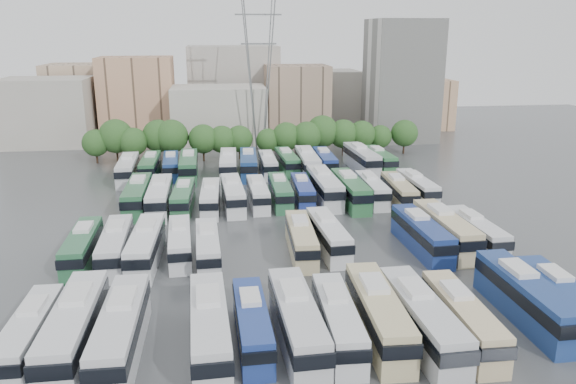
{
  "coord_description": "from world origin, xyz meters",
  "views": [
    {
      "loc": [
        -7.4,
        -62.64,
        23.55
      ],
      "look_at": [
        2.12,
        8.01,
        3.0
      ],
      "focal_mm": 35.0,
      "sensor_mm": 36.0,
      "label": 1
    }
  ],
  "objects": [
    {
      "name": "ground",
      "position": [
        0.0,
        0.0,
        0.0
      ],
      "size": [
        220.0,
        220.0,
        0.0
      ],
      "primitive_type": "plane",
      "color": "#424447",
      "rests_on": "ground"
    },
    {
      "name": "tree_line",
      "position": [
        -1.31,
        42.18,
        4.3
      ],
      "size": [
        63.9,
        7.54,
        7.98
      ],
      "color": "black",
      "rests_on": "ground"
    },
    {
      "name": "city_buildings",
      "position": [
        -7.46,
        71.86,
        7.87
      ],
      "size": [
        102.0,
        35.0,
        20.0
      ],
      "color": "#9E998E",
      "rests_on": "ground"
    },
    {
      "name": "apartment_tower",
      "position": [
        34.0,
        58.0,
        13.0
      ],
      "size": [
        14.0,
        14.0,
        26.0
      ],
      "primitive_type": "cube",
      "color": "silver",
      "rests_on": "ground"
    },
    {
      "name": "electricity_pylon",
      "position": [
        2.0,
        50.0,
        18.66
      ],
      "size": [
        9.0,
        6.91,
        33.83
      ],
      "color": "slate",
      "rests_on": "ground"
    },
    {
      "name": "bus_r0_s0",
      "position": [
        -21.57,
        -23.04,
        1.75
      ],
      "size": [
        2.59,
        11.37,
        3.56
      ],
      "rotation": [
        0.0,
        0.0,
        -0.01
      ],
      "color": "silver",
      "rests_on": "ground"
    },
    {
      "name": "bus_r0_s1",
      "position": [
        -18.33,
        -23.07,
        2.07
      ],
      "size": [
        2.95,
        13.46,
        4.22
      ],
      "rotation": [
        0.0,
        0.0,
        -0.0
      ],
      "color": "silver",
      "rests_on": "ground"
    },
    {
      "name": "bus_r0_s2",
      "position": [
        -14.78,
        -23.97,
        2.03
      ],
      "size": [
        3.06,
        13.2,
        4.13
      ],
      "rotation": [
        0.0,
        0.0,
        -0.01
      ],
      "color": "silver",
      "rests_on": "ground"
    },
    {
      "name": "bus_r0_s4",
      "position": [
        -8.22,
        -24.31,
        2.0
      ],
      "size": [
        3.26,
        13.05,
        4.07
      ],
      "rotation": [
        0.0,
        0.0,
        0.03
      ],
      "color": "silver",
      "rests_on": "ground"
    },
    {
      "name": "bus_r0_s5",
      "position": [
        -4.96,
        -23.65,
        1.71
      ],
      "size": [
        2.64,
        11.17,
        3.49
      ],
      "rotation": [
        0.0,
        0.0,
        0.02
      ],
      "color": "navy",
      "rests_on": "ground"
    },
    {
      "name": "bus_r0_s6",
      "position": [
        -1.53,
        -24.22,
        2.01
      ],
      "size": [
        3.24,
        13.14,
        4.1
      ],
      "rotation": [
        0.0,
        0.0,
        0.03
      ],
      "color": "silver",
      "rests_on": "ground"
    },
    {
      "name": "bus_r0_s7",
      "position": [
        1.69,
        -24.27,
        1.8
      ],
      "size": [
        2.94,
        11.73,
        3.66
      ],
      "rotation": [
        0.0,
        0.0,
        -0.03
      ],
      "color": "silver",
      "rests_on": "ground"
    },
    {
      "name": "bus_r0_s8",
      "position": [
        5.04,
        -23.91,
        2.0
      ],
      "size": [
        3.29,
        13.07,
        4.07
      ],
      "rotation": [
        0.0,
        0.0,
        -0.04
      ],
      "color": "#C9BB8A",
      "rests_on": "ground"
    },
    {
      "name": "bus_r0_s9",
      "position": [
        8.12,
        -25.22,
        2.01
      ],
      "size": [
        3.18,
        13.14,
        4.1
      ],
      "rotation": [
        0.0,
        0.0,
        0.03
      ],
      "color": "silver",
      "rests_on": "ground"
    },
    {
      "name": "bus_r0_s10",
      "position": [
        11.47,
        -25.22,
        1.83
      ],
      "size": [
        2.77,
        11.94,
        3.73
      ],
      "rotation": [
        0.0,
        0.0,
        -0.01
      ],
      "color": "beige",
      "rests_on": "ground"
    },
    {
      "name": "bus_r0_s12",
      "position": [
        18.16,
        -22.93,
        2.05
      ],
      "size": [
        3.08,
        13.36,
        4.18
      ],
      "rotation": [
        0.0,
        0.0,
        0.01
      ],
      "color": "navy",
      "rests_on": "ground"
    },
    {
      "name": "bus_r0_s13",
      "position": [
        21.29,
        -23.2,
        1.84
      ],
      "size": [
        2.83,
        11.99,
        3.75
      ],
      "rotation": [
        0.0,
        0.0,
        -0.02
      ],
      "color": "navy",
      "rests_on": "ground"
    },
    {
      "name": "bus_r1_s0",
      "position": [
        -21.45,
        -5.45,
        1.8
      ],
      "size": [
        2.73,
        11.7,
        3.66
      ],
      "rotation": [
        0.0,
        0.0,
        0.02
      ],
      "color": "#2A643F",
      "rests_on": "ground"
    },
    {
      "name": "bus_r1_s1",
      "position": [
        -18.03,
        -5.75,
        1.86
      ],
      "size": [
        3.01,
        12.13,
        3.78
      ],
      "rotation": [
        0.0,
        0.0,
        0.03
      ],
      "color": "silver",
      "rests_on": "ground"
    },
    {
      "name": "bus_r1_s2",
      "position": [
        -14.85,
        -6.32,
        1.92
      ],
      "size": [
        3.16,
        12.54,
        3.9
      ],
      "rotation": [
        0.0,
        0.0,
        -0.04
      ],
      "color": "white",
      "rests_on": "ground"
    },
    {
      "name": "bus_r1_s3",
      "position": [
        -11.4,
        -5.18,
        1.67
      ],
      "size": [
        2.92,
        10.97,
        3.41
      ],
      "rotation": [
        0.0,
        0.0,
        0.05
      ],
      "color": "silver",
      "rests_on": "ground"
    },
    {
      "name": "bus_r1_s4",
      "position": [
        -8.43,
        -7.01,
        1.71
      ],
      "size": [
        2.73,
        11.15,
        3.48
      ],
      "rotation": [
        0.0,
        0.0,
        0.03
      ],
      "color": "silver",
      "rests_on": "ground"
    },
    {
      "name": "bus_r1_s7",
      "position": [
        1.64,
        -6.24,
        1.8
      ],
      "size": [
        3.04,
        11.77,
        3.66
      ],
      "rotation": [
        0.0,
        0.0,
        -0.04
      ],
      "color": "#C7B888",
      "rests_on": "ground"
    },
    {
      "name": "bus_r1_s8",
      "position": [
        4.79,
        -5.45,
        1.81
      ],
      "size": [
        3.14,
        11.86,
        3.69
      ],
      "rotation": [
        0.0,
        0.0,
        0.05
      ],
      "color": "silver",
      "rests_on": "ground"
    },
    {
      "name": "bus_r1_s11",
      "position": [
        15.02,
        -6.83,
        1.93
      ],
      "size": [
        3.11,
        12.62,
        3.94
      ],
      "rotation": [
        0.0,
        0.0,
        0.03
      ],
      "color": "navy",
      "rests_on": "ground"
    },
    {
      "name": "bus_r1_s12",
      "position": [
        18.11,
        -6.02,
        2.03
      ],
      "size": [
        3.19,
        13.24,
        4.13
      ],
      "rotation": [
        0.0,
        0.0,
        0.02
      ],
      "color": "#CCBB8C",
      "rests_on": "ground"
    },
    {
      "name": "bus_r1_s13",
      "position": [
        21.5,
        -6.6,
        1.76
      ],
      "size": [
        2.87,
        11.52,
        3.59
      ],
      "rotation": [
        0.0,
        0.0,
        0.03
      ],
      "color": "silver",
      "rests_on": "ground"
    },
    {
      "name": "bus_r2_s1",
      "position": [
        -17.93,
        12.56,
        2.01
      ],
      "size": [
        2.85,
        13.04,
        4.09
      ],
      "rotation": [
        0.0,
        0.0,
        0.0
      ],
      "color": "#2B643E",
      "rests_on": "ground"
    },
    {
      "name": "bus_r2_s2",
      "position": [
        -14.93,
        11.71,
        1.97
      ],
      "size": [
        2.81,
        12.81,
        4.02
      ],
      "rotation": [
        0.0,
        0.0,
        0.0
      ],
      "color": "white",
      "rests_on": "ground"
    },
    {
      "name": "bus_r2_s3",
      "position": [
        -11.77,
        11.41,
        1.77
      ],
      "size": [
        3.04,
        11.59,
        3.6
      ],
      "rotation": [
        0.0,
        0.0,
        -0.05
      ],
      "color": "#2F6D43",
      "rests_on": "ground"
    },
    {
      "name": "bus_r2_s4",
      "position": [
        -8.13,
        11.05,
        1.73
      ],
      "size": [
        2.84,
        11.31,
        3.53
      ],
      "rotation": [
        0.0,
        0.0,
        -0.03
      ],
      "color": "silver",
      "rests_on": "ground"
    },
    {
      "name": "bus_r2_s5",
      "position": [
        -5.04,
        11.86,
        1.88
      ],
      "size": [
        3.16,
        12.27,
        3.82
      ],
      "rotation": [
        0.0,
        0.0,
        0.04
      ],
      "color": "silver",
      "rests_on": "ground"
    },
    {
      "name": "bus_r2_s6",
      "position": [
        -1.53,
        12.36,
        1.7
      ],
      "size": [
        2.6,
        11.09,
        3.47
      ],
      "rotation": [
        0.0,
        0.0,
        0.02
      ],
      "color": "silver",
      "rests_on": "ground"
    },
    {
      "name": "bus_r2_s7",
      "position": [
        1.65,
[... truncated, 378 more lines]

